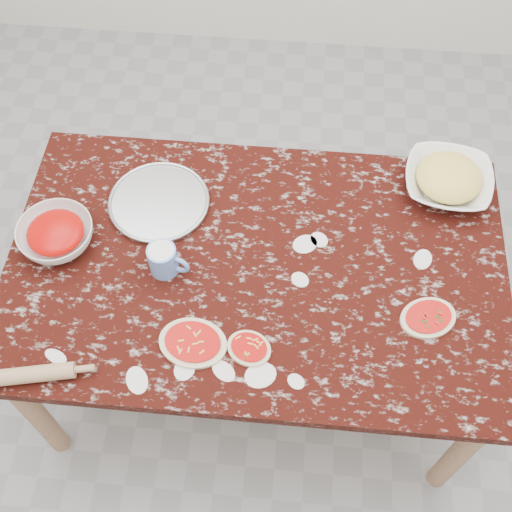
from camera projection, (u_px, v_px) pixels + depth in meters
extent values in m
plane|color=gray|center=(256.00, 359.00, 2.69)|extent=(4.00, 4.00, 0.00)
cube|color=black|center=(256.00, 268.00, 2.07)|extent=(1.60, 1.00, 0.04)
cube|color=#A47F5D|center=(256.00, 277.00, 2.13)|extent=(1.50, 0.90, 0.08)
cylinder|color=#A47F5D|center=(35.00, 412.00, 2.20)|extent=(0.07, 0.07, 0.71)
cylinder|color=#A47F5D|center=(461.00, 452.00, 2.13)|extent=(0.07, 0.07, 0.71)
cylinder|color=#A47F5D|center=(91.00, 214.00, 2.65)|extent=(0.07, 0.07, 0.71)
cylinder|color=#A47F5D|center=(445.00, 241.00, 2.58)|extent=(0.07, 0.07, 0.71)
cylinder|color=#B2B2B7|center=(159.00, 203.00, 2.18)|extent=(0.37, 0.37, 0.01)
imported|color=white|center=(57.00, 235.00, 2.07)|extent=(0.29, 0.29, 0.08)
imported|color=white|center=(447.00, 181.00, 2.19)|extent=(0.32, 0.32, 0.07)
cylinder|color=#6290E0|center=(163.00, 260.00, 2.00)|extent=(0.09, 0.09, 0.11)
torus|color=#6290E0|center=(179.00, 265.00, 1.99)|extent=(0.08, 0.03, 0.07)
cylinder|color=silver|center=(161.00, 253.00, 1.97)|extent=(0.07, 0.07, 0.01)
ellipsoid|color=beige|center=(193.00, 343.00, 1.90)|extent=(0.23, 0.19, 0.01)
ellipsoid|color=red|center=(193.00, 342.00, 1.90)|extent=(0.19, 0.15, 0.00)
ellipsoid|color=beige|center=(249.00, 348.00, 1.89)|extent=(0.16, 0.15, 0.01)
ellipsoid|color=red|center=(249.00, 347.00, 1.89)|extent=(0.13, 0.12, 0.00)
ellipsoid|color=beige|center=(428.00, 318.00, 1.95)|extent=(0.21, 0.19, 0.01)
ellipsoid|color=red|center=(428.00, 317.00, 1.94)|extent=(0.18, 0.16, 0.00)
cylinder|color=tan|center=(32.00, 374.00, 1.83)|extent=(0.25, 0.10, 0.05)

